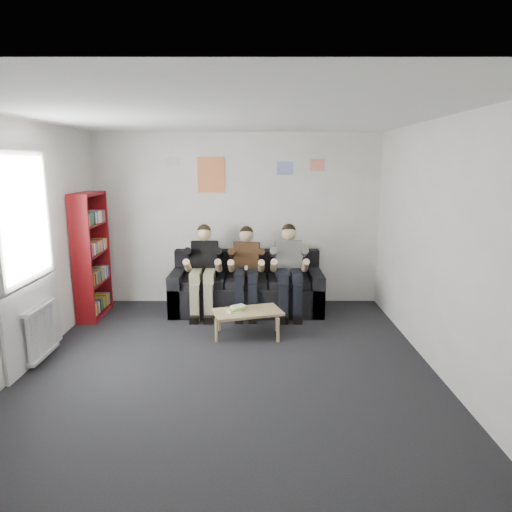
{
  "coord_description": "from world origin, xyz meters",
  "views": [
    {
      "loc": [
        0.3,
        -4.71,
        2.23
      ],
      "look_at": [
        0.3,
        1.3,
        1.0
      ],
      "focal_mm": 32.0,
      "sensor_mm": 36.0,
      "label": 1
    }
  ],
  "objects": [
    {
      "name": "poster_pink",
      "position": [
        1.25,
        2.49,
        2.2
      ],
      "size": [
        0.22,
        0.01,
        0.18
      ],
      "primitive_type": "cube",
      "color": "#D94397",
      "rests_on": "room_shell"
    },
    {
      "name": "person_right",
      "position": [
        0.79,
        1.86,
        0.67
      ],
      "size": [
        0.4,
        0.86,
        1.34
      ],
      "rotation": [
        0.0,
        0.0,
        0.04
      ],
      "color": "silver",
      "rests_on": "sofa"
    },
    {
      "name": "radiator",
      "position": [
        -2.15,
        0.2,
        0.35
      ],
      "size": [
        0.1,
        0.64,
        0.6
      ],
      "color": "silver",
      "rests_on": "ground"
    },
    {
      "name": "game_cases",
      "position": [
        0.04,
        0.94,
        0.37
      ],
      "size": [
        0.24,
        0.22,
        0.06
      ],
      "rotation": [
        0.0,
        0.0,
        0.41
      ],
      "color": "silver",
      "rests_on": "coffee_table"
    },
    {
      "name": "person_left",
      "position": [
        -0.48,
        1.86,
        0.67
      ],
      "size": [
        0.4,
        0.85,
        1.33
      ],
      "rotation": [
        0.0,
        0.0,
        0.01
      ],
      "color": "black",
      "rests_on": "sofa"
    },
    {
      "name": "sofa",
      "position": [
        0.16,
        2.07,
        0.32
      ],
      "size": [
        2.28,
        0.93,
        0.88
      ],
      "color": "black",
      "rests_on": "ground"
    },
    {
      "name": "coffee_table",
      "position": [
        0.19,
        0.94,
        0.3
      ],
      "size": [
        0.87,
        0.48,
        0.35
      ],
      "rotation": [
        0.0,
        0.0,
        0.29
      ],
      "color": "tan",
      "rests_on": "ground"
    },
    {
      "name": "room_shell",
      "position": [
        0.0,
        0.0,
        1.35
      ],
      "size": [
        5.0,
        5.0,
        5.0
      ],
      "color": "black",
      "rests_on": "ground"
    },
    {
      "name": "poster_blue",
      "position": [
        0.75,
        2.49,
        2.15
      ],
      "size": [
        0.25,
        0.01,
        0.2
      ],
      "primitive_type": "cube",
      "color": "blue",
      "rests_on": "room_shell"
    },
    {
      "name": "poster_large",
      "position": [
        -0.4,
        2.49,
        2.05
      ],
      "size": [
        0.42,
        0.01,
        0.55
      ],
      "primitive_type": "cube",
      "color": "#E0B64F",
      "rests_on": "room_shell"
    },
    {
      "name": "window",
      "position": [
        -2.22,
        0.2,
        1.03
      ],
      "size": [
        0.05,
        1.3,
        2.36
      ],
      "color": "white",
      "rests_on": "room_shell"
    },
    {
      "name": "bookshelf",
      "position": [
        -2.09,
        1.78,
        0.91
      ],
      "size": [
        0.27,
        0.82,
        1.82
      ],
      "rotation": [
        0.0,
        0.0,
        0.03
      ],
      "color": "maroon",
      "rests_on": "ground"
    },
    {
      "name": "person_middle",
      "position": [
        0.16,
        1.87,
        0.66
      ],
      "size": [
        0.38,
        0.82,
        1.31
      ],
      "rotation": [
        0.0,
        0.0,
        -0.09
      ],
      "color": "#4A3018",
      "rests_on": "sofa"
    },
    {
      "name": "poster_sign",
      "position": [
        -1.0,
        2.49,
        2.25
      ],
      "size": [
        0.2,
        0.01,
        0.14
      ],
      "primitive_type": "cube",
      "color": "silver",
      "rests_on": "room_shell"
    }
  ]
}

